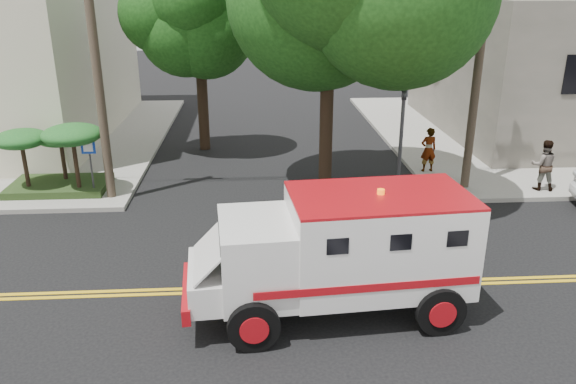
{
  "coord_description": "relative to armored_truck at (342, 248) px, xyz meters",
  "views": [
    {
      "loc": [
        -0.91,
        -11.52,
        6.73
      ],
      "look_at": [
        -0.04,
        2.16,
        1.6
      ],
      "focal_mm": 35.0,
      "sensor_mm": 36.0,
      "label": 1
    }
  ],
  "objects": [
    {
      "name": "ground",
      "position": [
        -0.88,
        1.07,
        -1.53
      ],
      "size": [
        100.0,
        100.0,
        0.0
      ],
      "primitive_type": "plane",
      "color": "black",
      "rests_on": "ground"
    },
    {
      "name": "sidewalk_ne",
      "position": [
        12.62,
        14.57,
        -1.46
      ],
      "size": [
        17.0,
        17.0,
        0.15
      ],
      "primitive_type": "cube",
      "color": "gray",
      "rests_on": "ground"
    },
    {
      "name": "utility_pole_left",
      "position": [
        -6.48,
        7.07,
        2.97
      ],
      "size": [
        0.28,
        0.28,
        9.0
      ],
      "primitive_type": "cylinder",
      "color": "#382D23",
      "rests_on": "ground"
    },
    {
      "name": "utility_pole_right",
      "position": [
        5.42,
        7.27,
        2.97
      ],
      "size": [
        0.28,
        0.28,
        9.0
      ],
      "primitive_type": "cylinder",
      "color": "#382D23",
      "rests_on": "ground"
    },
    {
      "name": "tree_left",
      "position": [
        -3.56,
        12.85,
        4.2
      ],
      "size": [
        4.48,
        4.2,
        7.7
      ],
      "color": "black",
      "rests_on": "ground"
    },
    {
      "name": "traffic_signal",
      "position": [
        2.92,
        6.67,
        0.69
      ],
      "size": [
        0.15,
        0.18,
        3.6
      ],
      "color": "#3F3F42",
      "rests_on": "ground"
    },
    {
      "name": "accessibility_sign",
      "position": [
        -7.08,
        7.24,
        -0.17
      ],
      "size": [
        0.45,
        0.1,
        2.02
      ],
      "color": "#3F3F42",
      "rests_on": "ground"
    },
    {
      "name": "palm_planter",
      "position": [
        -8.32,
        7.69,
        0.11
      ],
      "size": [
        3.52,
        2.63,
        2.36
      ],
      "color": "#1E3314",
      "rests_on": "sidewalk_nw"
    },
    {
      "name": "armored_truck",
      "position": [
        0.0,
        0.0,
        0.0
      ],
      "size": [
        6.08,
        2.79,
        2.69
      ],
      "rotation": [
        0.0,
        0.0,
        0.08
      ],
      "color": "silver",
      "rests_on": "ground"
    },
    {
      "name": "pedestrian_a",
      "position": [
        4.62,
        9.01,
        -0.56
      ],
      "size": [
        0.64,
        0.46,
        1.65
      ],
      "primitive_type": "imported",
      "rotation": [
        0.0,
        0.0,
        3.26
      ],
      "color": "gray",
      "rests_on": "sidewalk_ne"
    },
    {
      "name": "pedestrian_b",
      "position": [
        7.87,
        6.82,
        -0.52
      ],
      "size": [
        0.96,
        0.82,
        1.72
      ],
      "primitive_type": "imported",
      "rotation": [
        0.0,
        0.0,
        2.91
      ],
      "color": "gray",
      "rests_on": "sidewalk_ne"
    }
  ]
}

